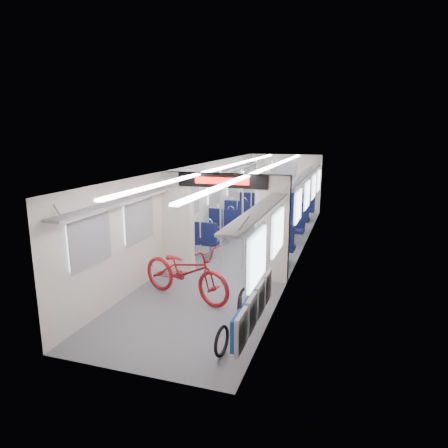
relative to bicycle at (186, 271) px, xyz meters
name	(u,v)px	position (x,y,z in m)	size (l,w,h in m)	color
carriage	(244,198)	(0.30, 3.19, 0.95)	(12.00, 12.02, 2.31)	#515456
bicycle	(186,271)	(0.00, 0.00, 0.00)	(0.73, 2.08, 1.09)	maroon
flip_bench	(254,306)	(1.65, -1.20, 0.03)	(0.12, 2.12, 0.53)	gray
bike_hoop_a	(222,343)	(1.31, -1.75, -0.34)	(0.46, 0.46, 0.05)	black
bike_hoop_b	(240,313)	(1.32, -0.79, -0.32)	(0.51, 0.51, 0.05)	black
bike_hoop_c	(243,303)	(1.24, -0.34, -0.33)	(0.48, 0.48, 0.05)	black
seat_bay_near_left	(213,230)	(-0.64, 3.35, -0.02)	(0.88, 1.93, 1.06)	#0C1136
seat_bay_near_right	(282,232)	(1.23, 3.60, 0.02)	(0.96, 2.30, 1.17)	#0C1136
seat_bay_far_left	(245,209)	(-0.64, 6.73, -0.02)	(0.88, 1.94, 1.06)	#0C1136
seat_bay_far_right	(299,210)	(1.23, 6.91, 0.00)	(0.91, 2.07, 1.10)	#0C1136
stanchion_near_left	(221,219)	(0.01, 2.11, 0.60)	(0.04, 0.04, 2.30)	silver
stanchion_near_right	(243,221)	(0.58, 2.00, 0.60)	(0.04, 0.04, 2.30)	silver
stanchion_far_left	(256,197)	(0.07, 5.47, 0.60)	(0.04, 0.04, 2.30)	silver
stanchion_far_right	(271,199)	(0.57, 5.32, 0.60)	(0.04, 0.04, 2.30)	silver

